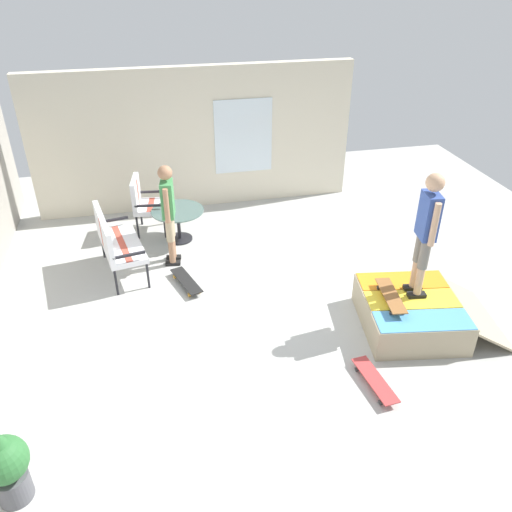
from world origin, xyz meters
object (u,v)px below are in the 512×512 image
object	(u,v)px
skateboard_by_bench	(186,281)
skateboard_spare	(375,380)
person_watching	(168,208)
potted_plant	(5,464)
patio_bench	(114,239)
patio_chair_near_house	(144,200)
skate_ramp	(412,312)
patio_table	(178,219)
person_skater	(427,227)
skateboard_on_ramp	(391,296)

from	to	relation	value
skateboard_by_bench	skateboard_spare	size ratio (longest dim) A/B	1.01
person_watching	potted_plant	bearing A→B (deg)	155.41
patio_bench	patio_chair_near_house	bearing A→B (deg)	-20.53
skate_ramp	patio_table	size ratio (longest dim) A/B	2.24
skate_ramp	patio_table	world-z (taller)	patio_table
patio_chair_near_house	potted_plant	size ratio (longest dim) A/B	1.11
patio_chair_near_house	person_watching	distance (m)	1.28
person_watching	potted_plant	world-z (taller)	person_watching
person_skater	skate_ramp	bearing A→B (deg)	154.76
patio_table	person_skater	distance (m)	4.27
patio_bench	skateboard_on_ramp	xyz separation A→B (m)	(-2.18, -3.54, -0.08)
patio_bench	skateboard_by_bench	bearing A→B (deg)	-119.81
patio_table	potted_plant	distance (m)	5.04
potted_plant	skate_ramp	bearing A→B (deg)	-72.17
person_skater	potted_plant	bearing A→B (deg)	109.01
skate_ramp	patio_chair_near_house	xyz separation A→B (m)	(3.54, 3.38, 0.39)
skate_ramp	potted_plant	size ratio (longest dim) A/B	2.19
patio_bench	potted_plant	bearing A→B (deg)	166.20
person_watching	skateboard_by_bench	distance (m)	1.16
person_watching	skateboard_by_bench	xyz separation A→B (m)	(-0.74, -0.14, -0.88)
person_skater	skateboard_on_ramp	size ratio (longest dim) A/B	2.08
skateboard_by_bench	skateboard_spare	bearing A→B (deg)	-142.97
skate_ramp	person_watching	bearing A→B (deg)	51.74
patio_bench	person_skater	bearing A→B (deg)	-117.77
potted_plant	patio_table	bearing A→B (deg)	-22.97
skateboard_by_bench	patio_chair_near_house	bearing A→B (deg)	14.95
patio_table	person_skater	bearing A→B (deg)	-135.69
person_watching	patio_table	bearing A→B (deg)	-13.54
skate_ramp	skateboard_on_ramp	bearing A→B (deg)	86.22
skate_ramp	potted_plant	world-z (taller)	potted_plant
patio_table	skateboard_on_ramp	size ratio (longest dim) A/B	1.10
patio_bench	patio_table	size ratio (longest dim) A/B	1.48
person_watching	skateboard_on_ramp	world-z (taller)	person_watching
person_skater	skateboard_spare	distance (m)	2.00
person_skater	potted_plant	size ratio (longest dim) A/B	1.86
person_watching	person_skater	xyz separation A→B (m)	(-2.24, -3.07, 0.48)
skateboard_by_bench	potted_plant	distance (m)	3.73
person_skater	skateboard_by_bench	xyz separation A→B (m)	(1.50, 2.93, -1.36)
potted_plant	skateboard_on_ramp	bearing A→B (deg)	-70.65
patio_chair_near_house	skateboard_on_ramp	bearing A→B (deg)	-139.17
patio_chair_near_house	potted_plant	bearing A→B (deg)	164.39
patio_table	person_watching	bearing A→B (deg)	166.46
patio_bench	person_watching	bearing A→B (deg)	-79.27
patio_chair_near_house	skateboard_by_bench	xyz separation A→B (m)	(-1.91, -0.51, -0.53)
skateboard_by_bench	skateboard_spare	distance (m)	3.22
person_watching	person_skater	size ratio (longest dim) A/B	0.97
patio_chair_near_house	skateboard_on_ramp	world-z (taller)	patio_chair_near_house
patio_table	potted_plant	bearing A→B (deg)	157.03
skateboard_on_ramp	potted_plant	bearing A→B (deg)	109.35
patio_bench	patio_chair_near_house	distance (m)	1.42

